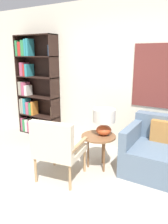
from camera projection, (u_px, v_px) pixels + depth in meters
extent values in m
plane|color=#B2A899|center=(39.00, 203.00, 2.66)|extent=(14.00, 14.00, 0.00)
cube|color=silver|center=(110.00, 77.00, 4.00)|extent=(6.40, 0.06, 2.70)
cube|color=brown|center=(164.00, 77.00, 3.49)|extent=(1.01, 0.02, 1.03)
cube|color=black|center=(22.00, 85.00, 4.96)|extent=(0.02, 0.30, 2.14)
cube|color=black|center=(55.00, 89.00, 4.49)|extent=(0.02, 0.30, 2.14)
cube|color=black|center=(35.00, 35.00, 4.45)|extent=(0.97, 0.30, 0.02)
cube|color=black|center=(40.00, 133.00, 5.00)|extent=(0.97, 0.30, 0.02)
cube|color=black|center=(42.00, 86.00, 4.85)|extent=(0.97, 0.01, 2.14)
cube|color=black|center=(39.00, 115.00, 4.89)|extent=(0.97, 0.30, 0.02)
cube|color=#B24C6B|center=(24.00, 124.00, 5.12)|extent=(0.05, 0.17, 0.31)
cube|color=#338C4C|center=(27.00, 124.00, 5.12)|extent=(0.06, 0.22, 0.27)
cube|color=silver|center=(29.00, 125.00, 5.08)|extent=(0.06, 0.21, 0.28)
cube|color=#B24C6B|center=(31.00, 127.00, 5.05)|extent=(0.04, 0.20, 0.22)
cube|color=black|center=(38.00, 96.00, 4.78)|extent=(0.97, 0.30, 0.02)
cube|color=gray|center=(24.00, 105.00, 5.04)|extent=(0.04, 0.24, 0.33)
cube|color=gray|center=(26.00, 105.00, 5.01)|extent=(0.05, 0.24, 0.35)
cube|color=teal|center=(27.00, 106.00, 4.96)|extent=(0.06, 0.21, 0.35)
cube|color=#B24C6B|center=(31.00, 108.00, 4.95)|extent=(0.08, 0.25, 0.28)
cube|color=#338C4C|center=(33.00, 108.00, 4.91)|extent=(0.06, 0.24, 0.27)
cube|color=orange|center=(34.00, 108.00, 4.85)|extent=(0.05, 0.19, 0.30)
cylinder|color=#8C6B4C|center=(53.00, 112.00, 4.66)|extent=(0.10, 0.10, 0.22)
cube|color=black|center=(37.00, 77.00, 4.67)|extent=(0.97, 0.30, 0.02)
cube|color=gray|center=(23.00, 88.00, 4.91)|extent=(0.08, 0.21, 0.30)
cube|color=#B24C6B|center=(26.00, 89.00, 4.87)|extent=(0.08, 0.21, 0.29)
cube|color=silver|center=(28.00, 90.00, 4.83)|extent=(0.07, 0.19, 0.22)
cube|color=black|center=(36.00, 57.00, 4.56)|extent=(0.97, 0.30, 0.02)
cylinder|color=#194723|center=(23.00, 70.00, 4.84)|extent=(0.06, 0.06, 0.26)
cube|color=#B24C6B|center=(24.00, 69.00, 4.77)|extent=(0.08, 0.23, 0.29)
cube|color=red|center=(27.00, 70.00, 4.74)|extent=(0.04, 0.24, 0.25)
cube|color=teal|center=(29.00, 70.00, 4.70)|extent=(0.07, 0.23, 0.26)
cube|color=#338C4C|center=(20.00, 48.00, 4.70)|extent=(0.06, 0.23, 0.32)
cube|color=red|center=(22.00, 49.00, 4.65)|extent=(0.08, 0.19, 0.29)
cube|color=#338C4C|center=(26.00, 48.00, 4.61)|extent=(0.09, 0.22, 0.32)
cube|color=teal|center=(27.00, 48.00, 4.55)|extent=(0.05, 0.17, 0.34)
cube|color=teal|center=(30.00, 47.00, 4.54)|extent=(0.06, 0.20, 0.35)
cylinder|color=#334C6B|center=(50.00, 51.00, 4.34)|extent=(0.11, 0.11, 0.22)
cylinder|color=tan|center=(85.00, 160.00, 3.34)|extent=(0.04, 0.04, 0.37)
cylinder|color=tan|center=(54.00, 154.00, 3.53)|extent=(0.04, 0.04, 0.37)
cylinder|color=tan|center=(70.00, 178.00, 2.87)|extent=(0.04, 0.04, 0.37)
cylinder|color=tan|center=(36.00, 170.00, 3.06)|extent=(0.04, 0.04, 0.37)
cube|color=beige|center=(61.00, 151.00, 3.14)|extent=(0.70, 0.69, 0.08)
cube|color=beige|center=(51.00, 139.00, 2.84)|extent=(0.62, 0.19, 0.46)
cube|color=tan|center=(79.00, 145.00, 3.00)|extent=(0.13, 0.54, 0.04)
cube|color=tan|center=(43.00, 139.00, 3.20)|extent=(0.13, 0.54, 0.04)
cube|color=slate|center=(133.00, 133.00, 3.43)|extent=(0.12, 0.94, 0.28)
cube|color=#B27538|center=(163.00, 131.00, 3.41)|extent=(0.36, 0.12, 0.34)
cylinder|color=brown|center=(99.00, 136.00, 3.37)|extent=(0.53, 0.53, 0.02)
cylinder|color=brown|center=(103.00, 149.00, 3.58)|extent=(0.03, 0.03, 0.51)
cylinder|color=brown|center=(88.00, 152.00, 3.44)|extent=(0.03, 0.03, 0.51)
cylinder|color=brown|center=(104.00, 156.00, 3.31)|extent=(0.03, 0.03, 0.51)
ellipsoid|color=#C65128|center=(104.00, 130.00, 3.39)|extent=(0.24, 0.24, 0.16)
cylinder|color=tan|center=(104.00, 123.00, 3.36)|extent=(0.02, 0.02, 0.06)
cylinder|color=beige|center=(104.00, 115.00, 3.32)|extent=(0.34, 0.34, 0.20)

